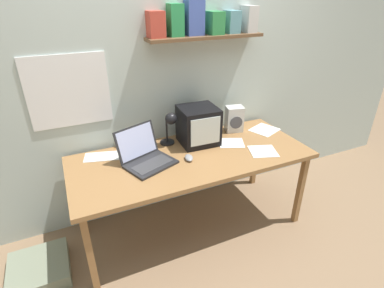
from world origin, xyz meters
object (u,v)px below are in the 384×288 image
corner_desk (192,161)px  loose_paper_near_monitor (103,156)px  space_heater (234,119)px  open_notebook (231,143)px  crt_monitor (198,126)px  computer_mouse (189,158)px  floor_cushion (39,270)px  loose_paper_near_laptop (263,151)px  desk_lamp (170,124)px  printed_handout (264,130)px  laptop (145,154)px  juice_glass (134,143)px

corner_desk → loose_paper_near_monitor: loose_paper_near_monitor is taller
space_heater → open_notebook: 0.28m
crt_monitor → computer_mouse: bearing=-126.7°
open_notebook → loose_paper_near_monitor: size_ratio=0.83×
floor_cushion → open_notebook: bearing=2.5°
space_heater → loose_paper_near_laptop: (0.01, -0.44, -0.11)m
crt_monitor → open_notebook: (0.25, -0.13, -0.15)m
desk_lamp → loose_paper_near_monitor: desk_lamp is taller
crt_monitor → loose_paper_near_laptop: bearing=-39.4°
printed_handout → crt_monitor: bearing=177.6°
desk_lamp → open_notebook: desk_lamp is taller
crt_monitor → laptop: bearing=-163.0°
printed_handout → loose_paper_near_laptop: same height
corner_desk → crt_monitor: (0.14, 0.18, 0.21)m
laptop → printed_handout: laptop is taller
crt_monitor → juice_glass: (-0.53, 0.08, -0.09)m
desk_lamp → juice_glass: 0.33m
corner_desk → printed_handout: size_ratio=6.27×
crt_monitor → loose_paper_near_laptop: crt_monitor is taller
loose_paper_near_laptop → loose_paper_near_monitor: bearing=159.3°
corner_desk → juice_glass: bearing=145.6°
laptop → loose_paper_near_monitor: size_ratio=1.40×
crt_monitor → loose_paper_near_monitor: size_ratio=1.02×
laptop → juice_glass: 0.21m
loose_paper_near_monitor → printed_handout: size_ratio=1.04×
open_notebook → laptop: bearing=179.9°
computer_mouse → desk_lamp: bearing=97.6°
computer_mouse → floor_cushion: computer_mouse is taller
corner_desk → loose_paper_near_monitor: size_ratio=6.00×
open_notebook → floor_cushion: 1.76m
juice_glass → loose_paper_near_laptop: juice_glass is taller
printed_handout → open_notebook: bearing=-166.2°
loose_paper_near_laptop → floor_cushion: bearing=174.8°
printed_handout → corner_desk: bearing=-169.2°
space_heater → loose_paper_near_laptop: space_heater is taller
corner_desk → floor_cushion: bearing=-179.1°
space_heater → printed_handout: size_ratio=0.77×
space_heater → loose_paper_near_monitor: size_ratio=0.74×
printed_handout → space_heater: bearing=158.0°
printed_handout → loose_paper_near_monitor: bearing=175.5°
corner_desk → loose_paper_near_monitor: (-0.64, 0.27, 0.05)m
computer_mouse → loose_paper_near_laptop: 0.61m
laptop → computer_mouse: size_ratio=3.79×
laptop → computer_mouse: laptop is taller
desk_lamp → space_heater: 0.63m
juice_glass → printed_handout: 1.20m
floor_cushion → space_heater: bearing=9.0°
printed_handout → laptop: bearing=-175.0°
space_heater → loose_paper_near_monitor: 1.19m
crt_monitor → desk_lamp: crt_monitor is taller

